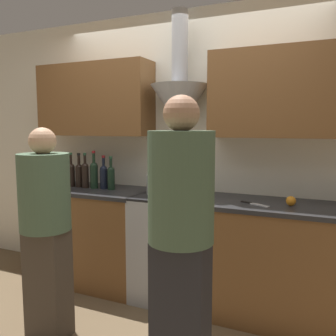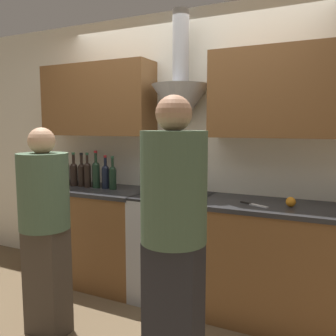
# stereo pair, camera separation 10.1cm
# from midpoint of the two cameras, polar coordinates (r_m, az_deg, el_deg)

# --- Properties ---
(ground_plane) EXTENTS (12.00, 12.00, 0.00)m
(ground_plane) POSITION_cam_midpoint_polar(r_m,az_deg,el_deg) (3.16, -3.02, -22.53)
(ground_plane) COLOR brown
(wall_back) EXTENTS (8.40, 0.52, 2.60)m
(wall_back) POSITION_cam_midpoint_polar(r_m,az_deg,el_deg) (3.32, 1.97, 5.45)
(wall_back) COLOR silver
(wall_back) RESTS_ON ground_plane
(counter_left) EXTENTS (1.22, 0.62, 0.94)m
(counter_left) POSITION_cam_midpoint_polar(r_m,az_deg,el_deg) (3.70, -13.29, -10.29)
(counter_left) COLOR brown
(counter_left) RESTS_ON ground_plane
(counter_right) EXTENTS (1.31, 0.62, 0.94)m
(counter_right) POSITION_cam_midpoint_polar(r_m,az_deg,el_deg) (3.02, 17.05, -14.34)
(counter_right) COLOR brown
(counter_right) RESTS_ON ground_plane
(stove_range) EXTENTS (0.61, 0.60, 0.94)m
(stove_range) POSITION_cam_midpoint_polar(r_m,az_deg,el_deg) (3.26, -0.17, -12.42)
(stove_range) COLOR #A8AAAF
(stove_range) RESTS_ON ground_plane
(wine_bottle_0) EXTENTS (0.08, 0.08, 0.33)m
(wine_bottle_0) POSITION_cam_midpoint_polar(r_m,az_deg,el_deg) (3.91, -19.57, -0.55)
(wine_bottle_0) COLOR black
(wine_bottle_0) RESTS_ON counter_left
(wine_bottle_1) EXTENTS (0.07, 0.07, 0.32)m
(wine_bottle_1) POSITION_cam_midpoint_polar(r_m,az_deg,el_deg) (3.83, -18.41, -0.74)
(wine_bottle_1) COLOR black
(wine_bottle_1) RESTS_ON counter_left
(wine_bottle_2) EXTENTS (0.08, 0.08, 0.33)m
(wine_bottle_2) POSITION_cam_midpoint_polar(r_m,az_deg,el_deg) (3.76, -17.27, -0.67)
(wine_bottle_2) COLOR black
(wine_bottle_2) RESTS_ON counter_left
(wine_bottle_3) EXTENTS (0.08, 0.08, 0.34)m
(wine_bottle_3) POSITION_cam_midpoint_polar(r_m,az_deg,el_deg) (3.70, -16.04, -0.81)
(wine_bottle_3) COLOR black
(wine_bottle_3) RESTS_ON counter_left
(wine_bottle_4) EXTENTS (0.07, 0.07, 0.34)m
(wine_bottle_4) POSITION_cam_midpoint_polar(r_m,az_deg,el_deg) (3.65, -14.83, -0.89)
(wine_bottle_4) COLOR black
(wine_bottle_4) RESTS_ON counter_left
(wine_bottle_5) EXTENTS (0.07, 0.07, 0.34)m
(wine_bottle_5) POSITION_cam_midpoint_polar(r_m,az_deg,el_deg) (3.58, -13.92, -0.90)
(wine_bottle_5) COLOR black
(wine_bottle_5) RESTS_ON counter_left
(wine_bottle_6) EXTENTS (0.08, 0.08, 0.37)m
(wine_bottle_6) POSITION_cam_midpoint_polar(r_m,az_deg,el_deg) (3.54, -12.58, -0.85)
(wine_bottle_6) COLOR black
(wine_bottle_6) RESTS_ON counter_left
(wine_bottle_7) EXTENTS (0.07, 0.07, 0.32)m
(wine_bottle_7) POSITION_cam_midpoint_polar(r_m,az_deg,el_deg) (3.49, -11.08, -1.20)
(wine_bottle_7) COLOR black
(wine_bottle_7) RESTS_ON counter_left
(wine_bottle_8) EXTENTS (0.07, 0.07, 0.32)m
(wine_bottle_8) POSITION_cam_midpoint_polar(r_m,az_deg,el_deg) (3.43, -9.95, -1.35)
(wine_bottle_8) COLOR black
(wine_bottle_8) RESTS_ON counter_left
(stock_pot) EXTENTS (0.22, 0.22, 0.17)m
(stock_pot) POSITION_cam_midpoint_polar(r_m,az_deg,el_deg) (3.18, -2.43, -2.65)
(stock_pot) COLOR #A8AAAF
(stock_pot) RESTS_ON stove_range
(mixing_bowl) EXTENTS (0.23, 0.23, 0.07)m
(mixing_bowl) POSITION_cam_midpoint_polar(r_m,az_deg,el_deg) (3.05, 2.00, -3.98)
(mixing_bowl) COLOR #A8AAAF
(mixing_bowl) RESTS_ON stove_range
(orange_fruit) EXTENTS (0.07, 0.07, 0.07)m
(orange_fruit) POSITION_cam_midpoint_polar(r_m,az_deg,el_deg) (2.85, 18.15, -5.05)
(orange_fruit) COLOR orange
(orange_fruit) RESTS_ON counter_right
(chefs_knife) EXTENTS (0.24, 0.14, 0.01)m
(chefs_knife) POSITION_cam_midpoint_polar(r_m,az_deg,el_deg) (2.82, 12.74, -5.66)
(chefs_knife) COLOR silver
(chefs_knife) RESTS_ON counter_right
(person_foreground_left) EXTENTS (0.36, 0.36, 1.53)m
(person_foreground_left) POSITION_cam_midpoint_polar(r_m,az_deg,el_deg) (2.74, -20.02, -8.58)
(person_foreground_left) COLOR #473D33
(person_foreground_left) RESTS_ON ground_plane
(person_foreground_right) EXTENTS (0.35, 0.35, 1.70)m
(person_foreground_right) POSITION_cam_midpoint_polar(r_m,az_deg,el_deg) (1.94, 0.55, -11.39)
(person_foreground_right) COLOR #28282D
(person_foreground_right) RESTS_ON ground_plane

